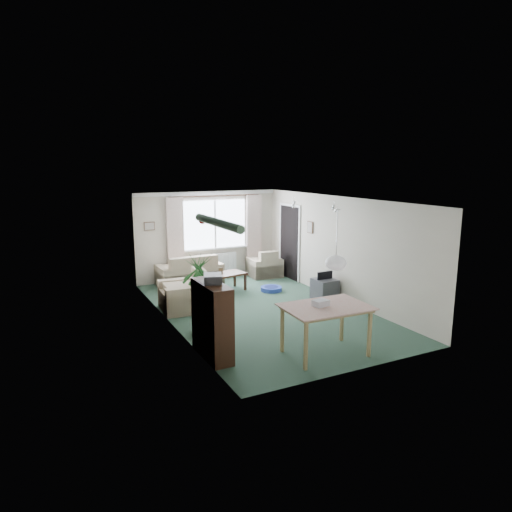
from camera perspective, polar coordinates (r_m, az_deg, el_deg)
name	(u,v)px	position (r m, az deg, el deg)	size (l,w,h in m)	color
ground	(262,310)	(9.95, 0.78, -6.81)	(6.50, 6.50, 0.00)	#294535
window	(215,224)	(12.58, -5.18, 4.00)	(1.80, 0.03, 1.30)	white
curtain_rod	(215,196)	(12.43, -5.11, 7.48)	(2.60, 0.03, 0.03)	black
curtain_left	(175,236)	(12.15, -10.04, 2.52)	(0.45, 0.08, 2.00)	beige
curtain_right	(254,230)	(12.98, -0.27, 3.25)	(0.45, 0.08, 2.00)	beige
radiator	(216,263)	(12.73, -5.03, -0.93)	(1.20, 0.10, 0.55)	white
doorway	(290,243)	(12.52, 4.23, 1.67)	(0.03, 0.95, 2.00)	black
pendant_lamp	(336,263)	(7.78, 9.95, -0.87)	(0.36, 0.36, 0.36)	white
tinsel_garland	(218,223)	(6.61, -4.81, 4.16)	(1.60, 1.60, 0.12)	#196626
bauble_cluster_a	(294,202)	(10.91, 4.73, 6.68)	(0.20, 0.20, 0.20)	silver
bauble_cluster_b	(334,206)	(10.08, 9.76, 6.17)	(0.20, 0.20, 0.20)	silver
wall_picture_back	(149,226)	(12.04, -13.19, 3.66)	(0.28, 0.03, 0.22)	brown
wall_picture_right	(310,227)	(11.60, 6.78, 3.59)	(0.03, 0.24, 0.30)	brown
sofa	(189,270)	(12.02, -8.32, -1.71)	(1.63, 0.86, 0.82)	beige
armchair_corner	(264,263)	(12.84, 1.04, -0.88)	(0.85, 0.80, 0.76)	beige
armchair_left	(183,290)	(10.01, -9.08, -4.22)	(0.98, 0.93, 0.88)	tan
coffee_table	(225,282)	(11.38, -3.89, -3.30)	(1.01, 0.56, 0.45)	black
photo_frame	(221,271)	(11.27, -4.41, -1.85)	(0.12, 0.02, 0.16)	brown
bookshelf	(212,320)	(7.49, -5.51, -8.02)	(0.34, 1.02, 1.25)	black
hifi_box	(213,279)	(7.31, -5.42, -2.84)	(0.28, 0.35, 0.14)	#3B3C41
houseplant	(199,293)	(8.52, -7.09, -4.66)	(0.66, 0.66, 1.53)	#21602F
dining_table	(325,331)	(7.71, 8.66, -9.24)	(1.30, 0.87, 0.81)	tan
gift_box	(321,304)	(7.56, 8.08, -5.91)	(0.25, 0.18, 0.12)	silver
tv_cube	(324,289)	(10.82, 8.55, -4.11)	(0.48, 0.53, 0.48)	#38373C
pet_bed	(271,289)	(11.43, 1.92, -4.12)	(0.53, 0.53, 0.11)	navy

